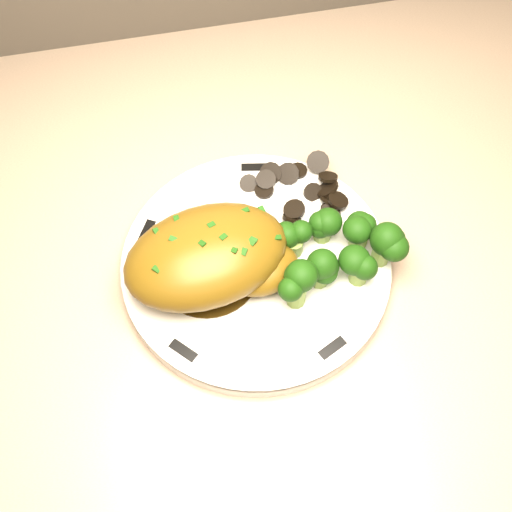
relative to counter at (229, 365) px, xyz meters
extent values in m
cube|color=brown|center=(0.00, 0.00, -0.02)|extent=(2.16, 0.70, 0.93)
cube|color=tan|center=(0.00, 0.00, 0.46)|extent=(2.22, 0.73, 0.03)
cylinder|color=white|center=(0.03, -0.08, 0.49)|extent=(0.31, 0.31, 0.02)
cube|color=black|center=(0.06, 0.04, 0.50)|extent=(0.03, 0.02, 0.00)
cube|color=black|center=(-0.08, -0.02, 0.50)|extent=(0.02, 0.03, 0.00)
cube|color=black|center=(-0.06, -0.17, 0.50)|extent=(0.03, 0.03, 0.00)
cube|color=black|center=(0.08, -0.19, 0.50)|extent=(0.03, 0.02, 0.00)
cube|color=black|center=(0.15, -0.07, 0.50)|extent=(0.01, 0.03, 0.00)
cylinder|color=#342309|center=(-0.02, -0.08, 0.50)|extent=(0.11, 0.11, 0.00)
ellipsoid|color=brown|center=(-0.02, -0.08, 0.53)|extent=(0.18, 0.14, 0.06)
ellipsoid|color=brown|center=(0.03, -0.10, 0.52)|extent=(0.09, 0.07, 0.04)
cube|color=#17410D|center=(-0.07, -0.09, 0.55)|extent=(0.01, 0.01, 0.00)
cube|color=#17410D|center=(-0.05, -0.08, 0.56)|extent=(0.01, 0.01, 0.00)
cube|color=#17410D|center=(-0.03, -0.08, 0.56)|extent=(0.01, 0.01, 0.00)
cube|color=#17410D|center=(-0.01, -0.08, 0.56)|extent=(0.01, 0.01, 0.00)
cube|color=#17410D|center=(0.01, -0.07, 0.56)|extent=(0.01, 0.01, 0.00)
cube|color=#17410D|center=(0.03, -0.07, 0.55)|extent=(0.01, 0.01, 0.00)
cylinder|color=black|center=(0.12, -0.01, 0.50)|extent=(0.02, 0.02, 0.01)
cylinder|color=black|center=(0.12, 0.00, 0.50)|extent=(0.02, 0.02, 0.01)
cylinder|color=black|center=(0.11, 0.01, 0.50)|extent=(0.02, 0.02, 0.01)
cylinder|color=black|center=(0.10, 0.01, 0.50)|extent=(0.02, 0.02, 0.01)
cylinder|color=black|center=(0.08, 0.02, 0.50)|extent=(0.02, 0.02, 0.01)
cylinder|color=black|center=(0.07, 0.01, 0.50)|extent=(0.02, 0.03, 0.02)
cylinder|color=black|center=(0.06, 0.01, 0.50)|extent=(0.03, 0.03, 0.01)
cylinder|color=black|center=(0.05, 0.00, 0.50)|extent=(0.03, 0.03, 0.00)
cylinder|color=black|center=(0.05, -0.01, 0.50)|extent=(0.02, 0.02, 0.01)
cylinder|color=black|center=(0.05, -0.02, 0.50)|extent=(0.03, 0.03, 0.02)
cylinder|color=black|center=(0.06, -0.02, 0.50)|extent=(0.03, 0.03, 0.01)
cylinder|color=black|center=(0.07, -0.03, 0.50)|extent=(0.03, 0.03, 0.02)
cylinder|color=black|center=(0.08, -0.03, 0.50)|extent=(0.02, 0.02, 0.01)
cylinder|color=black|center=(0.10, -0.03, 0.50)|extent=(0.03, 0.03, 0.01)
cylinder|color=black|center=(0.11, -0.02, 0.50)|extent=(0.04, 0.03, 0.02)
cylinder|color=black|center=(0.12, -0.02, 0.50)|extent=(0.04, 0.03, 0.02)
cylinder|color=olive|center=(0.07, -0.08, 0.51)|extent=(0.02, 0.02, 0.03)
sphere|color=black|center=(0.07, -0.08, 0.53)|extent=(0.03, 0.03, 0.03)
cylinder|color=olive|center=(0.11, -0.07, 0.51)|extent=(0.02, 0.02, 0.03)
sphere|color=black|center=(0.11, -0.07, 0.53)|extent=(0.03, 0.03, 0.03)
cylinder|color=olive|center=(0.14, -0.08, 0.51)|extent=(0.02, 0.02, 0.03)
sphere|color=black|center=(0.14, -0.08, 0.53)|extent=(0.03, 0.03, 0.03)
cylinder|color=olive|center=(0.09, -0.12, 0.51)|extent=(0.02, 0.02, 0.03)
sphere|color=black|center=(0.09, -0.12, 0.53)|extent=(0.03, 0.03, 0.03)
cylinder|color=olive|center=(0.13, -0.12, 0.51)|extent=(0.02, 0.02, 0.03)
sphere|color=black|center=(0.13, -0.12, 0.53)|extent=(0.03, 0.03, 0.03)
cylinder|color=olive|center=(0.16, -0.11, 0.51)|extent=(0.02, 0.02, 0.03)
sphere|color=black|center=(0.16, -0.11, 0.53)|extent=(0.03, 0.03, 0.03)
cylinder|color=olive|center=(0.06, -0.14, 0.51)|extent=(0.02, 0.02, 0.03)
sphere|color=black|center=(0.06, -0.14, 0.53)|extent=(0.03, 0.03, 0.03)
camera|label=1|loc=(-0.04, -0.41, 1.08)|focal=45.00mm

